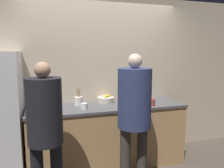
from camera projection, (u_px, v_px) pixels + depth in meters
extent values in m
cube|color=#C6B293|center=(102.00, 78.00, 3.55)|extent=(5.20, 0.06, 2.60)
cube|color=tan|center=(108.00, 136.00, 3.34)|extent=(2.29, 0.69, 0.90)
cube|color=#4C4C51|center=(107.00, 106.00, 3.27)|extent=(2.32, 0.72, 0.03)
cylinder|color=black|center=(44.00, 111.00, 2.23)|extent=(0.36, 0.36, 0.68)
sphere|color=tan|center=(42.00, 70.00, 2.17)|extent=(0.16, 0.16, 0.16)
cylinder|color=#38332D|center=(125.00, 159.00, 2.70)|extent=(0.13, 0.13, 0.82)
cylinder|color=#38332D|center=(142.00, 157.00, 2.76)|extent=(0.13, 0.13, 0.82)
cylinder|color=navy|center=(134.00, 98.00, 2.62)|extent=(0.41, 0.41, 0.72)
sphere|color=beige|center=(135.00, 61.00, 2.55)|extent=(0.17, 0.17, 0.17)
cylinder|color=beige|center=(105.00, 100.00, 3.45)|extent=(0.27, 0.27, 0.08)
ellipsoid|color=yellow|center=(107.00, 96.00, 3.45)|extent=(0.15, 0.12, 0.04)
cylinder|color=silver|center=(79.00, 101.00, 3.24)|extent=(0.12, 0.12, 0.13)
cylinder|color=#99754C|center=(78.00, 95.00, 3.23)|extent=(0.01, 0.05, 0.22)
cylinder|color=#99754C|center=(79.00, 94.00, 3.24)|extent=(0.03, 0.04, 0.22)
cylinder|color=#99754C|center=(79.00, 95.00, 3.22)|extent=(0.05, 0.01, 0.22)
cylinder|color=red|center=(122.00, 104.00, 3.09)|extent=(0.06, 0.06, 0.10)
cylinder|color=red|center=(122.00, 100.00, 3.08)|extent=(0.03, 0.03, 0.03)
cylinder|color=black|center=(122.00, 98.00, 3.08)|extent=(0.03, 0.03, 0.01)
cylinder|color=#236033|center=(123.00, 101.00, 3.26)|extent=(0.07, 0.07, 0.12)
cylinder|color=#236033|center=(123.00, 96.00, 3.25)|extent=(0.03, 0.03, 0.04)
cylinder|color=black|center=(123.00, 94.00, 3.25)|extent=(0.04, 0.04, 0.01)
cylinder|color=silver|center=(123.00, 98.00, 3.46)|extent=(0.05, 0.05, 0.11)
cylinder|color=silver|center=(123.00, 94.00, 3.45)|extent=(0.02, 0.02, 0.03)
cylinder|color=black|center=(123.00, 93.00, 3.44)|extent=(0.03, 0.03, 0.01)
cylinder|color=white|center=(84.00, 106.00, 3.04)|extent=(0.09, 0.09, 0.08)
cylinder|color=#A33D33|center=(152.00, 102.00, 3.22)|extent=(0.09, 0.09, 0.10)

